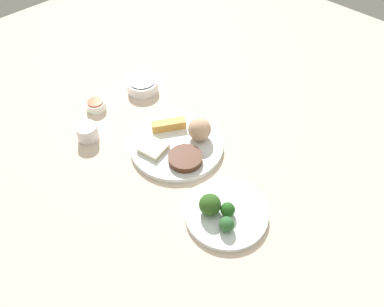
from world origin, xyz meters
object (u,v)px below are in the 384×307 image
(soy_sauce_bowl, at_px, (143,86))
(broccoli_plate, at_px, (226,214))
(main_plate, at_px, (177,146))
(teacup, at_px, (87,132))
(sauce_ramekin_sweet_and_sour, at_px, (96,106))

(soy_sauce_bowl, bearing_deg, broccoli_plate, 161.47)
(broccoli_plate, bearing_deg, main_plate, -16.28)
(broccoli_plate, xyz_separation_m, teacup, (0.48, 0.09, 0.02))
(main_plate, bearing_deg, sauce_ramekin_sweet_and_sour, 11.72)
(soy_sauce_bowl, distance_m, sauce_ramekin_sweet_and_sour, 0.17)
(broccoli_plate, relative_size, soy_sauce_bowl, 2.00)
(soy_sauce_bowl, bearing_deg, main_plate, 159.44)
(main_plate, bearing_deg, teacup, 36.86)
(main_plate, xyz_separation_m, broccoli_plate, (-0.26, 0.08, -0.00))
(broccoli_plate, xyz_separation_m, soy_sauce_bowl, (0.55, -0.18, 0.01))
(broccoli_plate, xyz_separation_m, sauce_ramekin_sweet_and_sour, (0.58, -0.01, 0.01))
(main_plate, xyz_separation_m, soy_sauce_bowl, (0.28, -0.11, 0.01))
(main_plate, distance_m, broccoli_plate, 0.27)
(broccoli_plate, height_order, sauce_ramekin_sweet_and_sour, sauce_ramekin_sweet_and_sour)
(main_plate, height_order, teacup, teacup)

